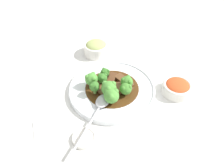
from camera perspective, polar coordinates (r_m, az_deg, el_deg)
ground_plane at (r=0.77m, az=0.00°, el=-1.82°), size 4.00×4.00×0.00m
main_plate at (r=0.77m, az=0.00°, el=-1.30°), size 0.30×0.30×0.02m
beef_strip_0 at (r=0.78m, az=-0.17°, el=1.18°), size 0.06×0.07×0.01m
beef_strip_1 at (r=0.75m, az=-2.47°, el=-1.34°), size 0.05×0.06×0.01m
beef_strip_2 at (r=0.75m, az=1.73°, el=-1.05°), size 0.05×0.05×0.01m
beef_strip_3 at (r=0.78m, az=3.12°, el=0.92°), size 0.05×0.08×0.01m
broccoli_floret_0 at (r=0.69m, az=-0.14°, el=-3.04°), size 0.05×0.05×0.05m
broccoli_floret_1 at (r=0.72m, az=-4.48°, el=-0.87°), size 0.03×0.03×0.05m
broccoli_floret_2 at (r=0.78m, az=-1.76°, el=3.06°), size 0.03×0.03×0.04m
broccoli_floret_3 at (r=0.76m, az=-2.54°, el=1.55°), size 0.03×0.03×0.04m
broccoli_floret_4 at (r=0.73m, az=3.89°, el=0.56°), size 0.04×0.04×0.05m
broccoli_floret_5 at (r=0.72m, az=3.60°, el=-1.18°), size 0.04×0.04×0.04m
broccoli_floret_6 at (r=0.71m, az=-0.81°, el=-1.11°), size 0.05×0.05×0.06m
broccoli_floret_7 at (r=0.75m, az=-5.38°, el=1.31°), size 0.04×0.04×0.05m
serving_spoon at (r=0.69m, az=-3.14°, el=-5.65°), size 0.20×0.18×0.01m
side_bowl_kimchi at (r=0.79m, az=16.61°, el=-0.84°), size 0.10×0.10×0.05m
side_bowl_appetizer at (r=0.93m, az=-4.24°, el=9.41°), size 0.10×0.10×0.06m
sauce_dish at (r=0.65m, az=-7.32°, el=-13.83°), size 0.07×0.07×0.01m
paper_napkin at (r=0.70m, az=-15.30°, el=-10.50°), size 0.12×0.09×0.01m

